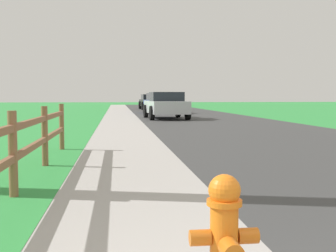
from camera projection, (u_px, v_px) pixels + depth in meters
name	position (u px, v px, depth m)	size (l,w,h in m)	color
ground_plane	(137.00, 116.00, 26.06)	(120.00, 120.00, 0.00)	green
road_asphalt	(187.00, 115.00, 28.46)	(7.00, 66.00, 0.01)	#3C3C3C
curb_concrete	(89.00, 115.00, 27.68)	(6.00, 66.00, 0.01)	#ABA5A0
grass_verge	(66.00, 115.00, 27.50)	(5.00, 66.00, 0.00)	green
fire_hydrant	(225.00, 233.00, 2.64)	(0.44, 0.36, 0.77)	orange
rail_fence	(13.00, 147.00, 5.21)	(0.11, 9.52, 1.07)	brown
parked_suv_silver	(166.00, 105.00, 23.36)	(2.28, 4.51, 1.46)	#B7BABF
parked_car_blue	(159.00, 103.00, 30.96)	(2.18, 4.38, 1.47)	navy
parked_car_black	(151.00, 101.00, 40.00)	(2.16, 4.74, 1.41)	black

